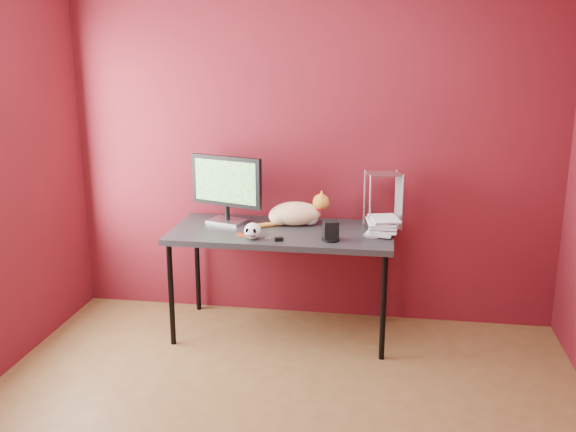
% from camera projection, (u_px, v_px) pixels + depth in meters
% --- Properties ---
extents(room, '(3.52, 3.52, 2.61)m').
position_uv_depth(room, '(264.00, 166.00, 2.84)').
color(room, brown).
rests_on(room, ground).
extents(desk, '(1.50, 0.70, 0.75)m').
position_uv_depth(desk, '(282.00, 237.00, 4.36)').
color(desk, black).
rests_on(desk, ground).
extents(monitor, '(0.53, 0.25, 0.47)m').
position_uv_depth(monitor, '(226.00, 186.00, 4.47)').
color(monitor, '#B3B4B8').
rests_on(monitor, desk).
extents(cat, '(0.50, 0.26, 0.25)m').
position_uv_depth(cat, '(296.00, 213.00, 4.45)').
color(cat, orange).
rests_on(cat, desk).
extents(skull_mug, '(0.11, 0.11, 0.11)m').
position_uv_depth(skull_mug, '(253.00, 231.00, 4.13)').
color(skull_mug, silver).
rests_on(skull_mug, desk).
extents(speaker, '(0.11, 0.11, 0.13)m').
position_uv_depth(speaker, '(331.00, 232.00, 4.10)').
color(speaker, black).
rests_on(speaker, desk).
extents(book_stack, '(0.23, 0.27, 1.19)m').
position_uv_depth(book_stack, '(372.00, 144.00, 4.14)').
color(book_stack, beige).
rests_on(book_stack, desk).
extents(wire_rack, '(0.26, 0.23, 0.38)m').
position_uv_depth(wire_rack, '(383.00, 200.00, 4.38)').
color(wire_rack, '#B3B4B8').
rests_on(wire_rack, desk).
extents(pocket_knife, '(0.08, 0.05, 0.02)m').
position_uv_depth(pocket_knife, '(242.00, 235.00, 4.21)').
color(pocket_knife, '#A4230C').
rests_on(pocket_knife, desk).
extents(black_gadget, '(0.06, 0.05, 0.03)m').
position_uv_depth(black_gadget, '(279.00, 239.00, 4.10)').
color(black_gadget, black).
rests_on(black_gadget, desk).
extents(washer, '(0.04, 0.04, 0.00)m').
position_uv_depth(washer, '(268.00, 238.00, 4.16)').
color(washer, '#B3B4B8').
rests_on(washer, desk).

